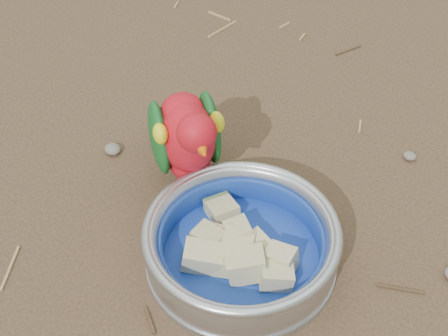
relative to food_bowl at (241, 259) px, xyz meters
The scene contains 6 objects.
ground 0.02m from the food_bowl, 151.97° to the left, with size 60.00×60.00×0.00m, color #4D3826.
food_bowl is the anchor object (origin of this frame).
bowl_wall 0.03m from the food_bowl, ahead, with size 0.22×0.22×0.04m, color #B2B2BA, non-canonical shape.
fruit_wedges 0.02m from the food_bowl, ahead, with size 0.13×0.13×0.03m, color #CABD89, non-canonical shape.
lory_parrot 0.16m from the food_bowl, 155.85° to the left, with size 0.09×0.18×0.15m, color red, non-canonical shape.
ground_debris 0.07m from the food_bowl, 82.36° to the left, with size 0.90×0.80×0.01m, color #9E8150, non-canonical shape.
Camera 1 is at (0.31, -0.41, 0.64)m, focal length 55.00 mm.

